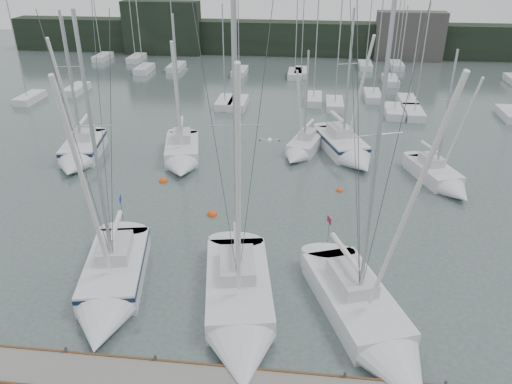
# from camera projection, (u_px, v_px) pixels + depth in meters

# --- Properties ---
(ground) EXTENTS (160.00, 160.00, 0.00)m
(ground) POSITION_uv_depth(u_px,v_px,m) (219.00, 309.00, 24.87)
(ground) COLOR #435150
(ground) RESTS_ON ground
(far_treeline) EXTENTS (90.00, 4.00, 5.00)m
(far_treeline) POSITION_uv_depth(u_px,v_px,m) (290.00, 38.00, 78.63)
(far_treeline) COLOR black
(far_treeline) RESTS_ON ground
(far_building_left) EXTENTS (12.00, 3.00, 8.00)m
(far_building_left) POSITION_uv_depth(u_px,v_px,m) (162.00, 28.00, 78.25)
(far_building_left) COLOR black
(far_building_left) RESTS_ON ground
(far_building_right) EXTENTS (10.00, 3.00, 7.00)m
(far_building_right) POSITION_uv_depth(u_px,v_px,m) (409.00, 36.00, 74.55)
(far_building_right) COLOR #45423F
(far_building_right) RESTS_ON ground
(mast_forest) EXTENTS (59.58, 27.04, 14.56)m
(mast_forest) POSITION_uv_depth(u_px,v_px,m) (293.00, 84.00, 61.49)
(mast_forest) COLOR silver
(mast_forest) RESTS_ON ground
(sailboat_near_left) EXTENTS (4.74, 9.80, 14.94)m
(sailboat_near_left) POSITION_uv_depth(u_px,v_px,m) (110.00, 289.00, 25.30)
(sailboat_near_left) COLOR silver
(sailboat_near_left) RESTS_ON ground
(sailboat_near_center) EXTENTS (4.98, 10.72, 16.05)m
(sailboat_near_center) POSITION_uv_depth(u_px,v_px,m) (240.00, 316.00, 23.57)
(sailboat_near_center) COLOR silver
(sailboat_near_center) RESTS_ON ground
(sailboat_near_right) EXTENTS (6.39, 10.57, 15.91)m
(sailboat_near_right) POSITION_uv_depth(u_px,v_px,m) (374.00, 330.00, 22.73)
(sailboat_near_right) COLOR silver
(sailboat_near_right) RESTS_ON ground
(sailboat_mid_a) EXTENTS (4.13, 8.33, 12.67)m
(sailboat_mid_a) POSITION_uv_depth(u_px,v_px,m) (80.00, 154.00, 41.08)
(sailboat_mid_a) COLOR silver
(sailboat_mid_a) RESTS_ON ground
(sailboat_mid_b) EXTENTS (4.33, 8.20, 12.42)m
(sailboat_mid_b) POSITION_uv_depth(u_px,v_px,m) (182.00, 156.00, 40.71)
(sailboat_mid_b) COLOR silver
(sailboat_mid_b) RESTS_ON ground
(sailboat_mid_c) EXTENTS (3.74, 6.59, 9.28)m
(sailboat_mid_c) POSITION_uv_depth(u_px,v_px,m) (301.00, 149.00, 42.37)
(sailboat_mid_c) COLOR silver
(sailboat_mid_c) RESTS_ON ground
(sailboat_mid_d) EXTENTS (5.58, 9.08, 12.75)m
(sailboat_mid_d) POSITION_uv_depth(u_px,v_px,m) (348.00, 150.00, 41.84)
(sailboat_mid_d) COLOR silver
(sailboat_mid_d) RESTS_ON ground
(sailboat_mid_e) EXTENTS (4.46, 7.32, 10.57)m
(sailboat_mid_e) POSITION_uv_depth(u_px,v_px,m) (442.00, 180.00, 36.96)
(sailboat_mid_e) COLOR silver
(sailboat_mid_e) RESTS_ON ground
(buoy_a) EXTENTS (0.68, 0.68, 0.68)m
(buoy_a) POSITION_uv_depth(u_px,v_px,m) (212.00, 215.00, 33.33)
(buoy_a) COLOR #E54D14
(buoy_a) RESTS_ON ground
(buoy_b) EXTENTS (0.49, 0.49, 0.49)m
(buoy_b) POSITION_uv_depth(u_px,v_px,m) (340.00, 191.00, 36.51)
(buoy_b) COLOR #E54D14
(buoy_b) RESTS_ON ground
(buoy_c) EXTENTS (0.66, 0.66, 0.66)m
(buoy_c) POSITION_uv_depth(u_px,v_px,m) (163.00, 181.00, 37.94)
(buoy_c) COLOR #E54D14
(buoy_c) RESTS_ON ground
(seagull) EXTENTS (0.94, 0.42, 0.19)m
(seagull) POSITION_uv_depth(u_px,v_px,m) (270.00, 140.00, 23.86)
(seagull) COLOR white
(seagull) RESTS_ON ground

